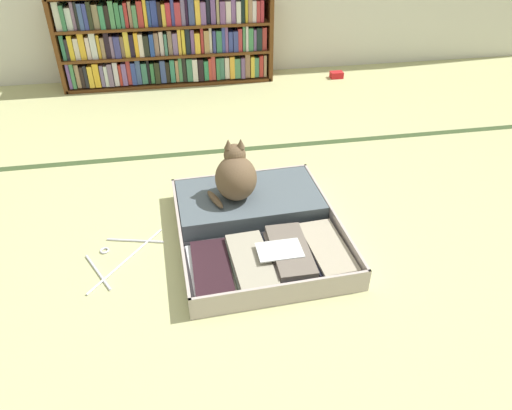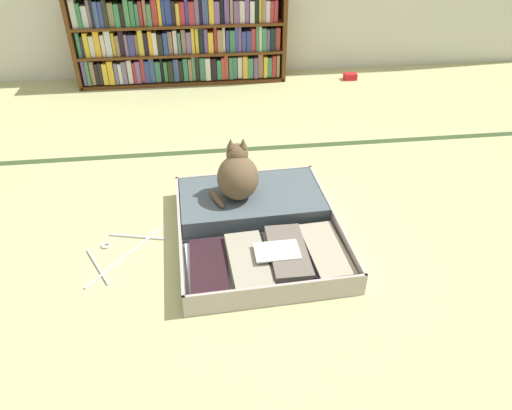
{
  "view_description": "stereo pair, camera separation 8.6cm",
  "coord_description": "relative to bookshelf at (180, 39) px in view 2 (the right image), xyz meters",
  "views": [
    {
      "loc": [
        -0.27,
        -1.46,
        1.35
      ],
      "look_at": [
        0.02,
        0.2,
        0.18
      ],
      "focal_mm": 33.07,
      "sensor_mm": 36.0,
      "label": 1
    },
    {
      "loc": [
        -0.18,
        -1.47,
        1.35
      ],
      "look_at": [
        0.02,
        0.2,
        0.18
      ],
      "focal_mm": 33.07,
      "sensor_mm": 36.0,
      "label": 2
    }
  ],
  "objects": [
    {
      "name": "clothes_hanger",
      "position": [
        -0.27,
        -2.1,
        -0.33
      ],
      "size": [
        0.34,
        0.37,
        0.01
      ],
      "color": "silver",
      "rests_on": "ground_plane"
    },
    {
      "name": "black_cat",
      "position": [
        0.27,
        -1.86,
        -0.12
      ],
      "size": [
        0.25,
        0.22,
        0.28
      ],
      "color": "brown",
      "rests_on": "open_suitcase"
    },
    {
      "name": "tatami_border",
      "position": [
        0.31,
        -1.22,
        -0.33
      ],
      "size": [
        4.8,
        0.05,
        0.0
      ],
      "color": "#384D28",
      "rests_on": "ground_plane"
    },
    {
      "name": "small_red_pouch",
      "position": [
        1.34,
        -0.13,
        -0.31
      ],
      "size": [
        0.1,
        0.07,
        0.05
      ],
      "color": "red",
      "rests_on": "ground_plane"
    },
    {
      "name": "ground_plane",
      "position": [
        0.31,
        -2.25,
        -0.33
      ],
      "size": [
        10.0,
        10.0,
        0.0
      ],
      "primitive_type": "plane",
      "color": "#C1C284"
    },
    {
      "name": "bookshelf",
      "position": [
        0.0,
        0.0,
        0.0
      ],
      "size": [
        1.6,
        0.25,
        0.68
      ],
      "color": "#5D3415",
      "rests_on": "ground_plane"
    },
    {
      "name": "open_suitcase",
      "position": [
        0.34,
        -2.01,
        -0.29
      ],
      "size": [
        0.74,
        0.87,
        0.11
      ],
      "color": "#BEAEA7",
      "rests_on": "ground_plane"
    }
  ]
}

